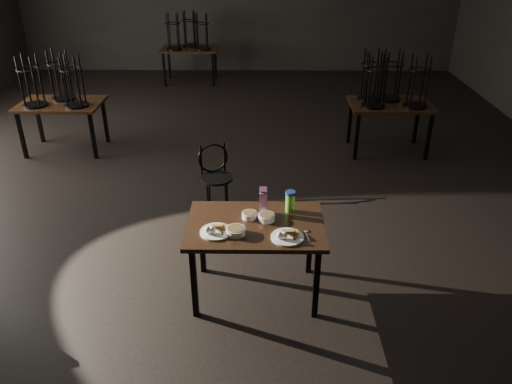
{
  "coord_description": "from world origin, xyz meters",
  "views": [
    {
      "loc": [
        0.52,
        -5.94,
        3.03
      ],
      "look_at": [
        0.48,
        -1.84,
        0.85
      ],
      "focal_mm": 35.0,
      "sensor_mm": 36.0,
      "label": 1
    }
  ],
  "objects_px": {
    "main_table": "(256,231)",
    "bentwood_chair": "(215,172)",
    "juice_carton": "(263,201)",
    "water_bottle": "(290,201)"
  },
  "relations": [
    {
      "from": "juice_carton",
      "to": "water_bottle",
      "type": "distance_m",
      "value": 0.25
    },
    {
      "from": "main_table",
      "to": "juice_carton",
      "type": "distance_m",
      "value": 0.28
    },
    {
      "from": "main_table",
      "to": "bentwood_chair",
      "type": "distance_m",
      "value": 1.69
    },
    {
      "from": "main_table",
      "to": "bentwood_chair",
      "type": "height_order",
      "value": "bentwood_chair"
    },
    {
      "from": "juice_carton",
      "to": "bentwood_chair",
      "type": "bearing_deg",
      "value": 111.53
    },
    {
      "from": "juice_carton",
      "to": "bentwood_chair",
      "type": "height_order",
      "value": "juice_carton"
    },
    {
      "from": "main_table",
      "to": "water_bottle",
      "type": "height_order",
      "value": "water_bottle"
    },
    {
      "from": "main_table",
      "to": "juice_carton",
      "type": "height_order",
      "value": "juice_carton"
    },
    {
      "from": "main_table",
      "to": "water_bottle",
      "type": "xyz_separation_m",
      "value": [
        0.31,
        0.22,
        0.18
      ]
    },
    {
      "from": "juice_carton",
      "to": "water_bottle",
      "type": "relative_size",
      "value": 1.33
    }
  ]
}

